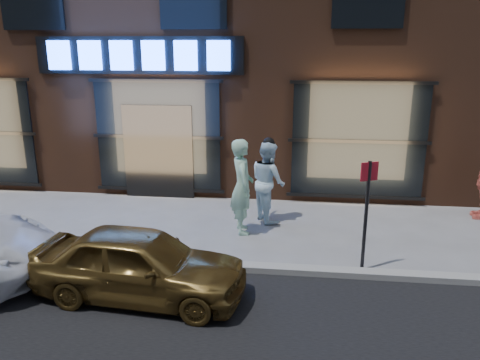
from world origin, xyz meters
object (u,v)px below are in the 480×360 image
(man_bowtie, at_px, (242,186))
(gold_sedan, at_px, (140,264))
(man_cap, at_px, (268,181))
(sign_post, at_px, (367,206))

(man_bowtie, height_order, gold_sedan, man_bowtie)
(man_cap, distance_m, sign_post, 2.96)
(gold_sedan, distance_m, sign_post, 3.88)
(man_bowtie, xyz_separation_m, man_cap, (0.50, 0.78, -0.09))
(man_cap, height_order, gold_sedan, man_cap)
(gold_sedan, bearing_deg, sign_post, -64.53)
(gold_sedan, bearing_deg, man_bowtie, -18.94)
(man_bowtie, relative_size, sign_post, 1.01)
(man_cap, bearing_deg, man_bowtie, 117.59)
(sign_post, bearing_deg, gold_sedan, 177.09)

